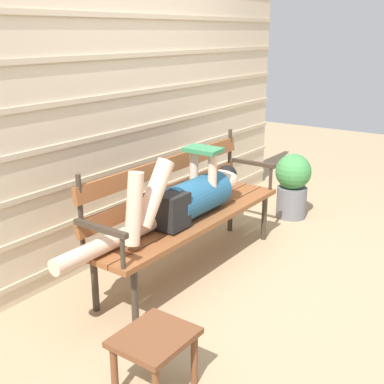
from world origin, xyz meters
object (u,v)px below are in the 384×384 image
Objects in this scene: park_bench at (184,207)px; reclining_person at (185,198)px; potted_plant at (293,184)px; footstool at (155,346)px.

reclining_person is at bearing -142.94° from park_bench.
park_bench reaches higher than potted_plant.
reclining_person is 1.56m from potted_plant.
footstool is 0.61× the size of potted_plant.
footstool is (-1.07, -0.61, -0.33)m from reclining_person.
potted_plant is (2.60, 0.48, 0.08)m from footstool.
park_bench is at bearing 172.45° from potted_plant.
reclining_person is 2.85× the size of potted_plant.
footstool is at bearing -150.47° from reclining_person.
footstool is (-1.16, -0.67, -0.23)m from park_bench.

